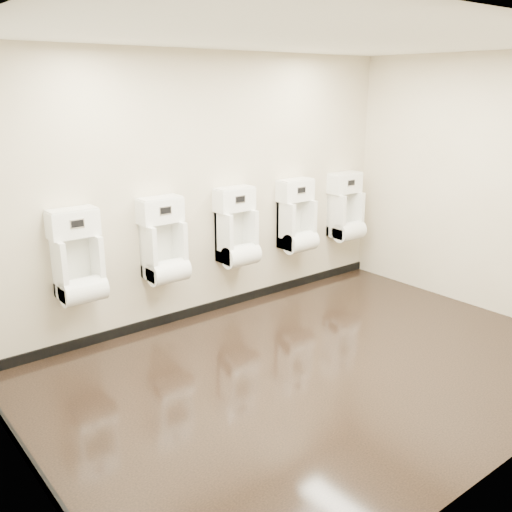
{
  "coord_description": "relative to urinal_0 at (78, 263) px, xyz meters",
  "views": [
    {
      "loc": [
        -3.32,
        -3.28,
        2.45
      ],
      "look_at": [
        -0.28,
        0.55,
        0.98
      ],
      "focal_mm": 40.0,
      "sensor_mm": 36.0,
      "label": 1
    }
  ],
  "objects": [
    {
      "name": "urinal_0",
      "position": [
        0.0,
        0.0,
        0.0
      ],
      "size": [
        0.45,
        0.34,
        0.85
      ],
      "color": "white",
      "rests_on": "back_wall"
    },
    {
      "name": "back_wall",
      "position": [
        1.51,
        0.15,
        0.5
      ],
      "size": [
        5.0,
        0.02,
        2.8
      ],
      "primitive_type": "cube",
      "color": "beige",
      "rests_on": "ground"
    },
    {
      "name": "tile_overlay_left",
      "position": [
        -0.98,
        -1.6,
        0.5
      ],
      "size": [
        0.01,
        3.5,
        2.8
      ],
      "primitive_type": "cube",
      "color": "silver",
      "rests_on": "ground"
    },
    {
      "name": "right_wall",
      "position": [
        4.01,
        -1.6,
        0.5
      ],
      "size": [
        0.02,
        3.5,
        2.8
      ],
      "primitive_type": "cube",
      "color": "beige",
      "rests_on": "ground"
    },
    {
      "name": "urinal_1",
      "position": [
        0.89,
        0.0,
        0.0
      ],
      "size": [
        0.45,
        0.34,
        0.85
      ],
      "color": "white",
      "rests_on": "back_wall"
    },
    {
      "name": "skirting_back",
      "position": [
        1.51,
        0.14,
        -0.85
      ],
      "size": [
        5.0,
        0.02,
        0.1
      ],
      "primitive_type": "cube",
      "color": "black",
      "rests_on": "ground"
    },
    {
      "name": "urinal_4",
      "position": [
        3.55,
        0.0,
        0.0
      ],
      "size": [
        0.45,
        0.34,
        0.85
      ],
      "color": "white",
      "rests_on": "back_wall"
    },
    {
      "name": "left_wall",
      "position": [
        -0.99,
        -1.6,
        0.5
      ],
      "size": [
        0.02,
        3.5,
        2.8
      ],
      "primitive_type": "cube",
      "color": "beige",
      "rests_on": "ground"
    },
    {
      "name": "ground",
      "position": [
        1.51,
        -1.6,
        -0.9
      ],
      "size": [
        5.0,
        3.5,
        0.0
      ],
      "primitive_type": "cube",
      "color": "black",
      "rests_on": "ground"
    },
    {
      "name": "ceiling",
      "position": [
        1.51,
        -1.6,
        1.9
      ],
      "size": [
        5.0,
        3.5,
        0.0
      ],
      "primitive_type": "cube",
      "color": "white"
    },
    {
      "name": "urinal_2",
      "position": [
        1.8,
        0.0,
        0.0
      ],
      "size": [
        0.45,
        0.34,
        0.85
      ],
      "color": "white",
      "rests_on": "back_wall"
    },
    {
      "name": "urinal_3",
      "position": [
        2.7,
        0.0,
        0.0
      ],
      "size": [
        0.45,
        0.34,
        0.85
      ],
      "color": "white",
      "rests_on": "back_wall"
    },
    {
      "name": "skirting_left",
      "position": [
        -0.98,
        -1.6,
        -0.85
      ],
      "size": [
        0.02,
        3.5,
        0.1
      ],
      "primitive_type": "cube",
      "color": "black",
      "rests_on": "ground"
    }
  ]
}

